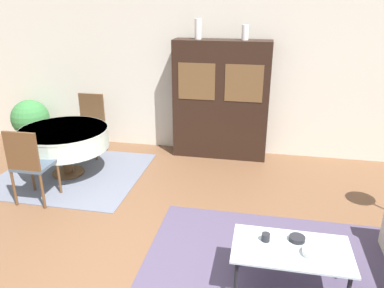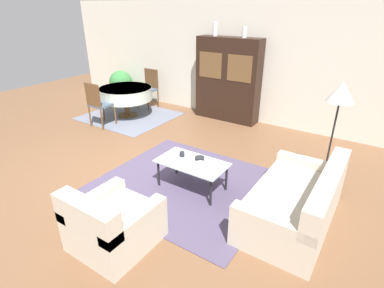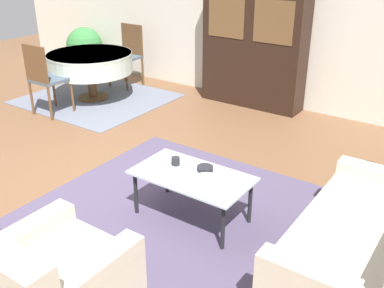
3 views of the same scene
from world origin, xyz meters
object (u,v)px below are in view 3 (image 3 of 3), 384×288
(armchair, at_px, (48,284))
(bowl, at_px, (206,181))
(dining_chair_far, at_px, (128,51))
(display_cabinet, at_px, (254,41))
(coffee_table, at_px, (192,179))
(dining_table, at_px, (90,63))
(potted_plant, at_px, (85,47))
(dining_chair_near, at_px, (44,75))
(bowl_small, at_px, (205,168))
(couch, at_px, (372,249))
(cup, at_px, (176,161))

(armchair, xyz_separation_m, bowl, (0.28, 1.46, 0.19))
(dining_chair_far, height_order, bowl, dining_chair_far)
(armchair, xyz_separation_m, display_cabinet, (-0.94, 4.59, 0.67))
(coffee_table, distance_m, dining_table, 3.72)
(dining_chair_far, xyz_separation_m, potted_plant, (-1.23, 0.15, -0.11))
(display_cabinet, relative_size, dining_chair_near, 1.89)
(dining_chair_near, xyz_separation_m, bowl_small, (3.27, -0.85, -0.12))
(couch, height_order, dining_chair_far, dining_chair_far)
(display_cabinet, bearing_deg, couch, -49.33)
(coffee_table, bearing_deg, dining_chair_far, 139.65)
(couch, height_order, armchair, couch)
(display_cabinet, distance_m, dining_chair_far, 2.25)
(display_cabinet, xyz_separation_m, dining_table, (-2.19, -1.21, -0.38))
(coffee_table, relative_size, bowl_small, 7.16)
(dining_table, xyz_separation_m, dining_chair_near, (-0.00, -0.87, 0.01))
(armchair, relative_size, bowl, 4.24)
(dining_chair_far, bearing_deg, dining_chair_near, 90.00)
(bowl, relative_size, potted_plant, 0.25)
(cup, relative_size, bowl, 0.37)
(cup, relative_size, bowl_small, 0.53)
(display_cabinet, distance_m, potted_plant, 3.46)
(dining_chair_near, height_order, bowl_small, dining_chair_near)
(bowl_small, bearing_deg, display_cabinet, 110.16)
(dining_chair_far, bearing_deg, coffee_table, 139.65)
(couch, height_order, dining_table, couch)
(bowl, xyz_separation_m, bowl_small, (-0.14, 0.19, -0.01))
(dining_chair_near, bearing_deg, bowl, -17.00)
(display_cabinet, distance_m, dining_chair_near, 3.05)
(coffee_table, bearing_deg, armchair, -93.49)
(couch, xyz_separation_m, dining_table, (-4.76, 1.78, 0.29))
(bowl_small, bearing_deg, bowl, -53.79)
(dining_chair_near, bearing_deg, armchair, -38.66)
(coffee_table, xyz_separation_m, cup, (-0.23, 0.07, 0.08))
(dining_table, height_order, bowl_small, dining_table)
(coffee_table, xyz_separation_m, bowl_small, (0.05, 0.13, 0.06))
(armchair, bearing_deg, coffee_table, 86.51)
(couch, bearing_deg, armchair, 134.16)
(armchair, xyz_separation_m, dining_chair_far, (-3.12, 4.25, 0.30))
(couch, xyz_separation_m, cup, (-1.78, -0.00, 0.20))
(coffee_table, relative_size, potted_plant, 1.25)
(couch, distance_m, dining_chair_far, 5.46)
(dining_table, relative_size, bowl_small, 8.88)
(bowl_small, bearing_deg, cup, -168.39)
(cup, distance_m, bowl, 0.44)
(coffee_table, bearing_deg, potted_plant, 147.11)
(couch, distance_m, bowl, 1.38)
(couch, relative_size, armchair, 1.93)
(dining_chair_far, bearing_deg, cup, 138.27)
(dining_table, bearing_deg, bowl, -29.36)
(bowl, bearing_deg, dining_chair_near, 163.00)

